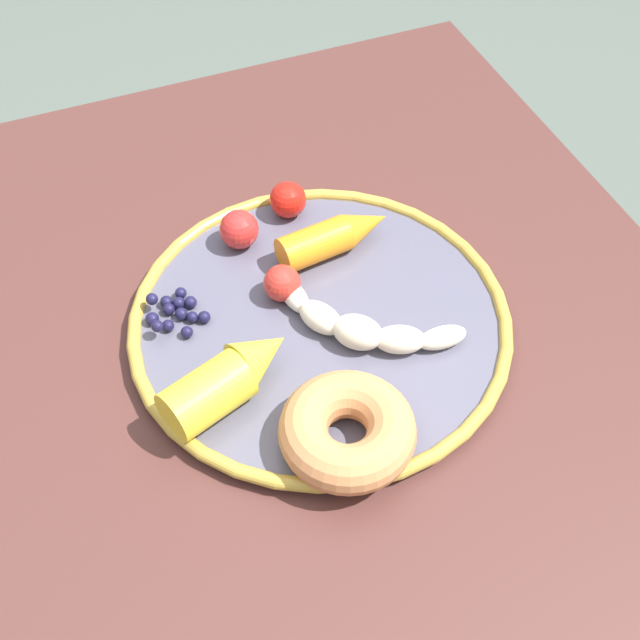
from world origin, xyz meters
name	(u,v)px	position (x,y,z in m)	size (l,w,h in m)	color
dining_table	(297,455)	(0.00, 0.00, 0.61)	(0.91, 0.76, 0.71)	#492824
plate	(320,322)	(-0.05, 0.04, 0.72)	(0.33, 0.33, 0.02)	#4F4E5F
banana	(361,326)	(-0.02, 0.07, 0.74)	(0.12, 0.13, 0.03)	#F1E2C2
carrot_orange	(335,236)	(-0.13, 0.09, 0.74)	(0.05, 0.11, 0.03)	orange
carrot_yellow	(229,375)	(-0.01, -0.05, 0.75)	(0.08, 0.12, 0.04)	yellow
donut	(347,431)	(0.07, 0.02, 0.75)	(0.11, 0.11, 0.04)	#C47E4A
blueberry_pile	(175,312)	(-0.10, -0.07, 0.73)	(0.06, 0.05, 0.02)	#191638
tomato_near	(282,283)	(-0.09, 0.02, 0.74)	(0.03, 0.03, 0.03)	red
tomato_mid	(239,229)	(-0.17, 0.01, 0.75)	(0.04, 0.04, 0.04)	red
tomato_far	(288,200)	(-0.19, 0.07, 0.74)	(0.04, 0.04, 0.04)	red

